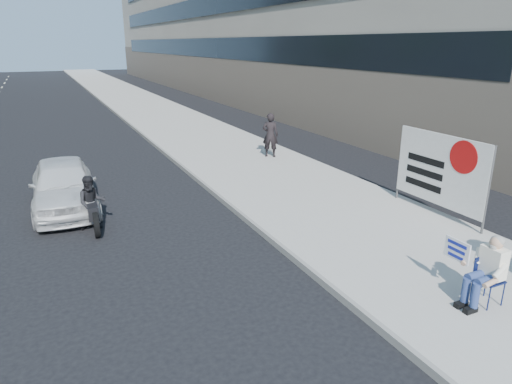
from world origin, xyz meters
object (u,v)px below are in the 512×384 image
protest_banner (440,170)px  seated_protester (486,267)px  motorcycle (92,205)px  pedestrian_woman (270,135)px  white_sedan_near (63,185)px

protest_banner → seated_protester: bearing=-126.2°
protest_banner → motorcycle: 9.14m
pedestrian_woman → protest_banner: bearing=133.1°
seated_protester → white_sedan_near: bearing=125.5°
seated_protester → motorcycle: size_ratio=0.64×
seated_protester → white_sedan_near: white_sedan_near is taller
seated_protester → pedestrian_woman: pedestrian_woman is taller
seated_protester → white_sedan_near: 10.92m
pedestrian_woman → motorcycle: 8.70m
motorcycle → seated_protester: bearing=-47.9°
protest_banner → motorcycle: protest_banner is taller
pedestrian_woman → protest_banner: size_ratio=0.58×
seated_protester → motorcycle: bearing=129.5°
seated_protester → white_sedan_near: size_ratio=0.30×
pedestrian_woman → white_sedan_near: pedestrian_woman is taller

